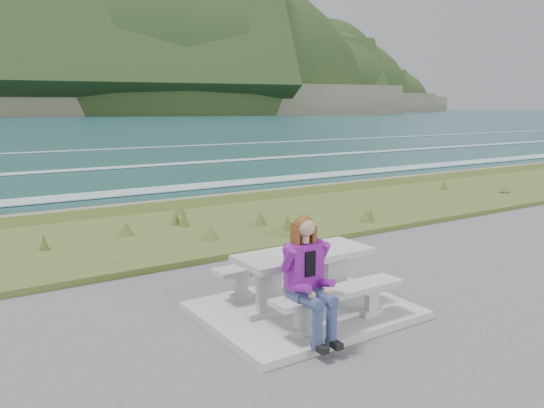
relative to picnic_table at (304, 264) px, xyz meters
name	(u,v)px	position (x,y,z in m)	size (l,w,h in m)	color
concrete_slab	(304,310)	(0.00, 0.00, -0.63)	(2.60, 2.10, 0.10)	#ACACA7
picnic_table	(304,264)	(0.00, 0.00, 0.00)	(1.80, 0.75, 0.75)	#ACACA7
bench_landward	(339,297)	(0.00, -0.70, -0.23)	(1.80, 0.35, 0.45)	#ACACA7
bench_seaward	(274,268)	(0.00, 0.70, -0.23)	(1.80, 0.35, 0.45)	#ACACA7
grass_verge	(162,237)	(0.00, 5.00, -0.68)	(160.00, 4.50, 0.22)	#3B541F
shore_drop	(119,214)	(0.00, 7.90, -0.68)	(160.00, 0.80, 2.20)	#615B49
ocean	(21,192)	(0.00, 25.09, -2.42)	(1600.00, 1600.00, 0.09)	#1C484F
headland_range	(202,98)	(190.46, 398.46, 9.21)	(729.83, 363.95, 178.36)	#615B49
seated_woman	(311,295)	(-0.51, -0.83, -0.07)	(0.41, 0.70, 1.40)	navy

